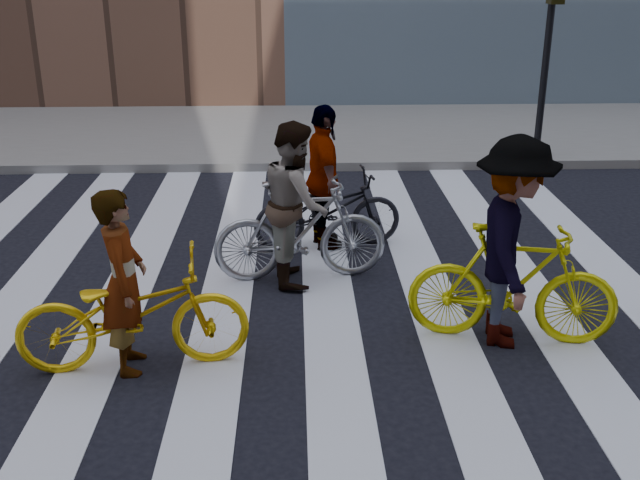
{
  "coord_description": "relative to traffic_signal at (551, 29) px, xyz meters",
  "views": [
    {
      "loc": [
        0.21,
        -7.14,
        3.48
      ],
      "look_at": [
        0.46,
        0.3,
        0.59
      ],
      "focal_mm": 42.0,
      "sensor_mm": 36.0,
      "label": 1
    }
  ],
  "objects": [
    {
      "name": "bike_yellow_right",
      "position": [
        -2.18,
        -6.19,
        -1.7
      ],
      "size": [
        2.0,
        0.91,
        1.16
      ],
      "primitive_type": "imported",
      "rotation": [
        0.0,
        0.0,
        1.38
      ],
      "color": "#D7D20B",
      "rests_on": "ground"
    },
    {
      "name": "ground",
      "position": [
        -4.4,
        -5.32,
        -2.28
      ],
      "size": [
        100.0,
        100.0,
        0.0
      ],
      "primitive_type": "plane",
      "color": "black",
      "rests_on": "ground"
    },
    {
      "name": "bike_yellow_left",
      "position": [
        -5.62,
        -6.57,
        -1.75
      ],
      "size": [
        2.08,
        0.93,
        1.06
      ],
      "primitive_type": "imported",
      "rotation": [
        0.0,
        0.0,
        1.69
      ],
      "color": "yellow",
      "rests_on": "ground"
    },
    {
      "name": "rider_rear",
      "position": [
        -3.85,
        -3.74,
        -1.38
      ],
      "size": [
        0.61,
        1.11,
        1.79
      ],
      "primitive_type": "imported",
      "rotation": [
        0.0,
        0.0,
        1.74
      ],
      "color": "slate",
      "rests_on": "ground"
    },
    {
      "name": "bike_dark_rear",
      "position": [
        -3.8,
        -3.74,
        -1.8
      ],
      "size": [
        1.92,
        0.95,
        0.97
      ],
      "primitive_type": "imported",
      "rotation": [
        0.0,
        0.0,
        1.74
      ],
      "color": "black",
      "rests_on": "ground"
    },
    {
      "name": "traffic_signal",
      "position": [
        0.0,
        0.0,
        0.0
      ],
      "size": [
        0.22,
        0.42,
        3.33
      ],
      "color": "black",
      "rests_on": "ground"
    },
    {
      "name": "sidewalk_far",
      "position": [
        -4.4,
        2.18,
        -2.2
      ],
      "size": [
        100.0,
        5.0,
        0.15
      ],
      "primitive_type": "cube",
      "color": "gray",
      "rests_on": "ground"
    },
    {
      "name": "rider_right",
      "position": [
        -2.23,
        -6.19,
        -1.29
      ],
      "size": [
        0.97,
        1.4,
        1.98
      ],
      "primitive_type": "imported",
      "rotation": [
        0.0,
        0.0,
        1.38
      ],
      "color": "slate",
      "rests_on": "ground"
    },
    {
      "name": "rider_mid",
      "position": [
        -4.19,
        -4.7,
        -1.38
      ],
      "size": [
        0.76,
        0.94,
        1.8
      ],
      "primitive_type": "imported",
      "rotation": [
        0.0,
        0.0,
        1.67
      ],
      "color": "slate",
      "rests_on": "ground"
    },
    {
      "name": "zebra_crosswalk",
      "position": [
        -4.4,
        -5.32,
        -2.27
      ],
      "size": [
        8.25,
        10.0,
        0.01
      ],
      "color": "silver",
      "rests_on": "ground"
    },
    {
      "name": "bike_silver_mid",
      "position": [
        -4.14,
        -4.7,
        -1.7
      ],
      "size": [
        1.97,
        0.73,
        1.16
      ],
      "primitive_type": "imported",
      "rotation": [
        0.0,
        0.0,
        1.67
      ],
      "color": "#96989F",
      "rests_on": "ground"
    },
    {
      "name": "rider_left",
      "position": [
        -5.67,
        -6.57,
        -1.45
      ],
      "size": [
        0.47,
        0.65,
        1.66
      ],
      "primitive_type": "imported",
      "rotation": [
        0.0,
        0.0,
        1.69
      ],
      "color": "slate",
      "rests_on": "ground"
    }
  ]
}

